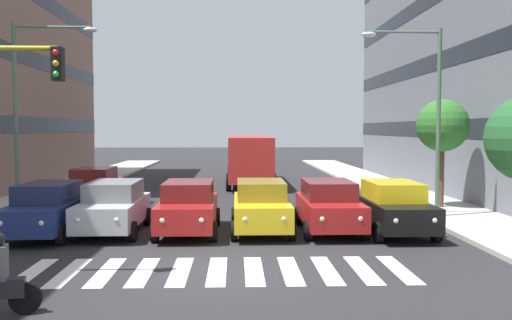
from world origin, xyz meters
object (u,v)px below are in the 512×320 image
object	(u,v)px
car_5	(47,209)
street_lamp_right	(29,97)
car_0	(394,207)
bus_behind_traffic	(249,155)
car_4	(114,207)
car_2	(261,206)
car_row2_0	(94,186)
car_1	(329,206)
car_3	(188,207)
street_tree_1	(443,126)
street_lamp_left	(426,101)

from	to	relation	value
car_5	street_lamp_right	xyz separation A→B (m)	(1.94, -3.92, 3.84)
car_0	bus_behind_traffic	distance (m)	16.99
car_5	street_lamp_right	distance (m)	5.82
car_4	car_5	bearing A→B (deg)	12.90
car_5	car_2	bearing A→B (deg)	-176.32
car_row2_0	bus_behind_traffic	bearing A→B (deg)	-127.80
car_1	car_2	xyz separation A→B (m)	(2.30, -0.03, 0.00)
bus_behind_traffic	street_lamp_right	xyz separation A→B (m)	(8.92, 12.48, 2.86)
car_0	car_3	size ratio (longest dim) A/B	1.00
car_4	street_tree_1	world-z (taller)	street_tree_1
car_row2_0	street_lamp_right	distance (m)	5.20
car_1	street_lamp_left	xyz separation A→B (m)	(-4.03, -2.22, 3.64)
car_0	car_4	xyz separation A→B (m)	(9.35, -0.45, 0.00)
street_lamp_left	car_row2_0	bearing A→B (deg)	-17.84
car_0	car_row2_0	world-z (taller)	same
car_4	street_lamp_left	distance (m)	12.05
street_lamp_left	car_4	bearing A→B (deg)	10.91
car_3	bus_behind_traffic	xyz separation A→B (m)	(-2.44, -16.07, 0.97)
car_2	car_row2_0	bearing A→B (deg)	-42.09
car_2	car_3	xyz separation A→B (m)	(2.44, 0.11, 0.00)
street_lamp_left	street_tree_1	distance (m)	3.14
car_0	street_lamp_left	world-z (taller)	street_lamp_left
car_0	car_2	xyz separation A→B (m)	(4.40, -0.43, 0.00)
car_2	car_row2_0	xyz separation A→B (m)	(7.28, -6.57, 0.00)
car_1	street_lamp_right	bearing A→B (deg)	-17.34
car_0	street_tree_1	size ratio (longest dim) A/B	0.97
car_4	street_tree_1	xyz separation A→B (m)	(-12.91, -4.70, 2.72)
car_5	street_lamp_right	world-z (taller)	street_lamp_right
car_4	car_row2_0	bearing A→B (deg)	-70.41
car_3	bus_behind_traffic	world-z (taller)	bus_behind_traffic
car_row2_0	street_lamp_left	size ratio (longest dim) A/B	0.62
car_1	car_row2_0	bearing A→B (deg)	-34.59
car_3	car_5	world-z (taller)	same
car_4	car_3	bearing A→B (deg)	177.08
car_1	bus_behind_traffic	bearing A→B (deg)	-81.81
car_2	street_lamp_right	size ratio (longest dim) A/B	0.60
car_0	street_lamp_right	xyz separation A→B (m)	(13.33, -3.90, 3.84)
car_3	car_row2_0	bearing A→B (deg)	-54.10
car_3	street_lamp_left	size ratio (longest dim) A/B	0.62
car_1	car_2	bearing A→B (deg)	-0.77
street_lamp_left	street_lamp_right	world-z (taller)	street_lamp_right
car_0	street_lamp_right	distance (m)	14.41
car_0	car_5	bearing A→B (deg)	0.10
car_4	bus_behind_traffic	world-z (taller)	bus_behind_traffic
bus_behind_traffic	car_2	bearing A→B (deg)	90.00
car_4	car_1	bearing A→B (deg)	179.62
car_1	car_4	world-z (taller)	same
car_0	car_5	size ratio (longest dim) A/B	1.00
car_4	street_tree_1	bearing A→B (deg)	-160.00
car_2	street_tree_1	size ratio (longest dim) A/B	0.97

